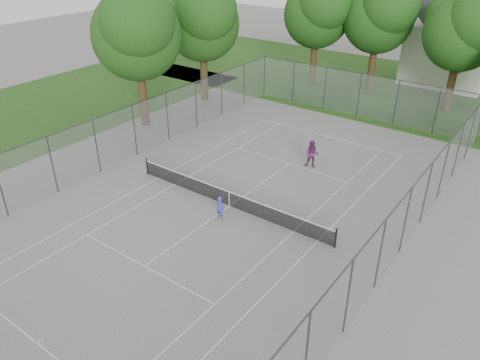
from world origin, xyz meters
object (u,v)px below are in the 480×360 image
Objects in this scene: girl_player at (220,207)px; woman_player at (312,154)px; house at (451,45)px; tennis_net at (229,198)px.

woman_player reaches higher than girl_player.
girl_player is at bearing -95.12° from house.
house is at bearing 84.08° from tennis_net.
woman_player is at bearing 78.85° from tennis_net.
house reaches higher than tennis_net.
tennis_net is 1.40× the size of house.
girl_player is at bearing -110.38° from woman_player.
house is 7.09× the size of girl_player.
house is 31.70m from girl_player.
house is at bearing 72.60° from woman_player.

